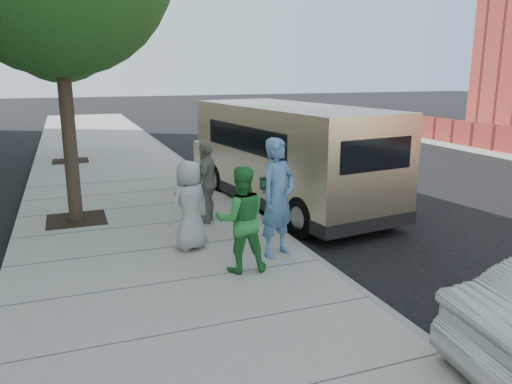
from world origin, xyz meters
TOP-DOWN VIEW (x-y plane):
  - ground at (0.00, 0.00)m, footprint 120.00×120.00m
  - sidewalk at (-1.00, 0.00)m, footprint 5.00×60.00m
  - curb_face at (1.44, 0.00)m, footprint 0.12×60.00m
  - tree_far at (-2.25, 10.00)m, footprint 3.92×3.80m
  - parking_meter at (0.76, -0.85)m, footprint 0.29×0.14m
  - van at (2.54, 2.34)m, footprint 3.00×6.78m
  - person_officer at (0.87, -1.00)m, footprint 0.87×0.75m
  - person_green_shirt at (0.06, -1.45)m, footprint 0.90×0.75m
  - person_gray_shirt at (-0.45, -0.19)m, footprint 0.91×0.77m
  - person_striped_polo at (0.27, 1.27)m, footprint 0.85×1.06m

SIDE VIEW (x-z plane):
  - ground at x=0.00m, z-range 0.00..0.00m
  - sidewalk at x=-1.00m, z-range 0.00..0.15m
  - curb_face at x=1.44m, z-range -0.01..0.15m
  - person_gray_shirt at x=-0.45m, z-range 0.15..1.73m
  - person_green_shirt at x=0.06m, z-range 0.15..1.82m
  - person_striped_polo at x=0.27m, z-range 0.15..1.83m
  - parking_meter at x=0.76m, z-range 0.45..1.79m
  - person_officer at x=0.87m, z-range 0.15..2.16m
  - van at x=2.54m, z-range 0.07..2.51m
  - tree_far at x=-2.25m, z-range 1.64..8.13m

